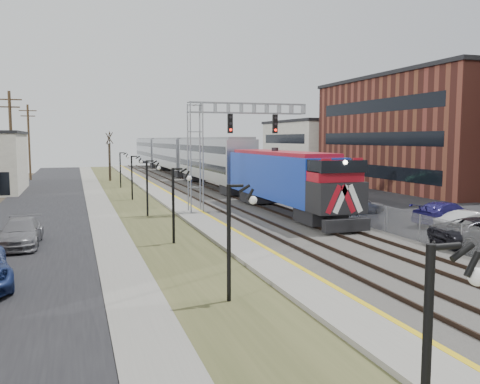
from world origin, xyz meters
name	(u,v)px	position (x,y,z in m)	size (l,w,h in m)	color
street_west	(41,208)	(-11.50, 35.00, 0.02)	(7.00, 120.00, 0.04)	black
sidewalk	(99,206)	(-7.00, 35.00, 0.04)	(2.00, 120.00, 0.08)	gray
grass_median	(136,204)	(-4.00, 35.00, 0.03)	(4.00, 120.00, 0.06)	#424726
platform	(172,202)	(-1.00, 35.00, 0.12)	(2.00, 120.00, 0.24)	gray
ballast_bed	(227,200)	(4.00, 35.00, 0.10)	(8.00, 120.00, 0.20)	#595651
parking_lot	(347,196)	(16.00, 35.00, 0.02)	(16.00, 120.00, 0.04)	black
platform_edge	(182,200)	(-0.12, 35.00, 0.24)	(0.24, 120.00, 0.01)	gold
track_near	(206,199)	(2.00, 35.00, 0.28)	(1.58, 120.00, 0.15)	#2D2119
track_far	(243,197)	(5.50, 35.00, 0.28)	(1.58, 120.00, 0.15)	#2D2119
train	(184,158)	(5.50, 61.24, 2.92)	(3.00, 85.85, 5.33)	#1535AC
signal_gantry	(218,138)	(1.22, 27.99, 5.59)	(9.00, 1.07, 8.15)	gray
lampposts	(172,206)	(-4.00, 18.29, 2.00)	(0.14, 62.14, 4.00)	black
fence	(271,191)	(8.20, 35.00, 0.80)	(0.04, 120.00, 1.60)	gray
bare_trees	(28,172)	(-12.66, 38.91, 2.70)	(12.30, 42.30, 5.95)	#382D23
car_lot_b	(476,225)	(12.21, 14.38, 0.74)	(1.57, 4.51, 1.49)	#B8B8B8
car_lot_d	(446,214)	(13.62, 18.46, 0.73)	(2.05, 5.05, 1.47)	navy
car_lot_e	(359,205)	(10.88, 24.39, 0.67)	(1.57, 3.91, 1.33)	slate
car_lot_f	(281,183)	(12.65, 43.46, 0.70)	(1.49, 4.27, 1.41)	#0C4021
car_street_b	(21,234)	(-11.54, 19.79, 0.69)	(1.93, 4.75, 1.38)	slate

